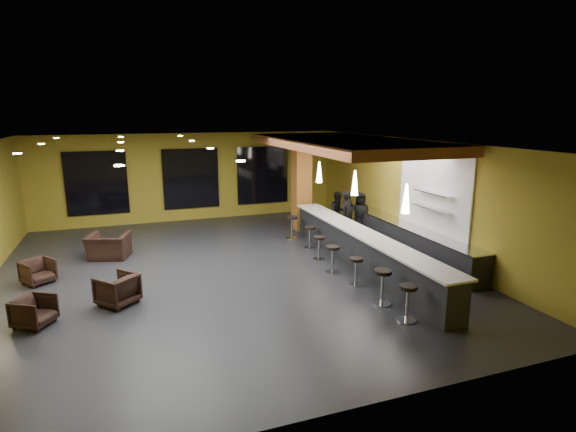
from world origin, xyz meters
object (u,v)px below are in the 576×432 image
object	(u,v)px
bar_counter	(361,250)
bar_stool_4	(319,245)
bar_stool_5	(310,234)
column	(302,183)
bar_stool_0	(408,298)
armchair_b	(117,290)
armchair_c	(38,271)
pendant_1	(355,183)
armchair_d	(109,246)
pendant_0	(406,199)
staff_c	(360,214)
bar_stool_1	(383,282)
bar_stool_2	(356,268)
pendant_2	(319,172)
bar_stool_3	(333,256)
staff_a	(348,215)
bar_stool_6	(292,225)
armchair_a	(34,311)
prep_counter	(411,241)
staff_b	(338,213)

from	to	relation	value
bar_counter	bar_stool_4	bearing A→B (deg)	128.86
bar_stool_5	column	bearing A→B (deg)	74.81
bar_stool_0	armchair_b	bearing A→B (deg)	152.75
armchair_c	pendant_1	bearing A→B (deg)	-44.13
armchair_d	pendant_0	bearing A→B (deg)	159.36
staff_c	bar_stool_1	size ratio (longest dim) A/B	1.89
pendant_1	bar_stool_2	size ratio (longest dim) A/B	0.97
pendant_1	pendant_2	bearing A→B (deg)	90.00
bar_stool_3	staff_a	bearing A→B (deg)	56.41
bar_counter	armchair_b	world-z (taller)	bar_counter
bar_stool_0	bar_stool_5	xyz separation A→B (m)	(0.06, 5.49, -0.05)
bar_stool_2	staff_a	bearing A→B (deg)	65.78
staff_c	bar_stool_2	distance (m)	4.78
bar_stool_3	bar_stool_2	bearing A→B (deg)	-79.84
bar_stool_0	bar_stool_2	xyz separation A→B (m)	(-0.05, 2.17, -0.05)
bar_stool_1	pendant_0	bearing A→B (deg)	27.10
bar_counter	bar_stool_5	distance (m)	2.29
armchair_b	bar_stool_6	size ratio (longest dim) A/B	0.99
pendant_1	bar_stool_6	distance (m)	3.55
column	armchair_a	size ratio (longest dim) A/B	5.09
pendant_0	bar_stool_6	bearing A→B (deg)	98.46
pendant_2	bar_stool_4	bearing A→B (deg)	-113.09
pendant_2	bar_stool_5	bearing A→B (deg)	-129.02
bar_stool_3	armchair_d	bearing A→B (deg)	149.22
armchair_b	pendant_2	bearing A→B (deg)	165.86
pendant_1	staff_a	bearing A→B (deg)	66.41
prep_counter	bar_stool_6	size ratio (longest dim) A/B	7.55
bar_stool_2	bar_stool_4	size ratio (longest dim) A/B	1.01
bar_counter	prep_counter	xyz separation A→B (m)	(2.00, 0.50, -0.07)
pendant_2	armchair_c	size ratio (longest dim) A/B	1.00
staff_b	bar_stool_3	size ratio (longest dim) A/B	1.99
pendant_2	bar_stool_3	distance (m)	3.76
pendant_2	bar_stool_3	xyz separation A→B (m)	(-0.94, -3.13, -1.86)
prep_counter	bar_stool_4	bearing A→B (deg)	169.26
staff_c	armchair_d	size ratio (longest dim) A/B	1.36
bar_stool_1	pendant_1	bearing A→B (deg)	75.19
bar_counter	staff_b	distance (m)	3.75
armchair_d	staff_b	bearing A→B (deg)	-160.31
pendant_1	bar_stool_5	world-z (taller)	pendant_1
armchair_c	bar_stool_4	bearing A→B (deg)	-41.03
column	bar_stool_6	xyz separation A→B (m)	(-0.81, -1.17, -1.24)
armchair_d	bar_stool_0	xyz separation A→B (m)	(6.02, -6.62, 0.14)
prep_counter	bar_stool_0	distance (m)	4.67
prep_counter	pendant_0	bearing A→B (deg)	-128.66
pendant_1	staff_b	xyz separation A→B (m)	(1.04, 3.10, -1.59)
bar_counter	armchair_d	size ratio (longest dim) A/B	6.99
staff_a	pendant_2	bearing A→B (deg)	145.85
bar_stool_5	bar_stool_6	xyz separation A→B (m)	(-0.15, 1.23, 0.05)
staff_b	bar_stool_6	distance (m)	1.87
column	staff_b	distance (m)	1.75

